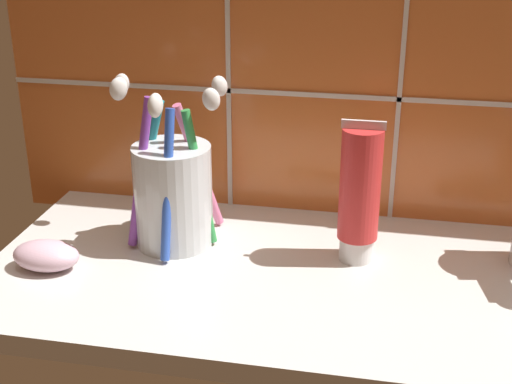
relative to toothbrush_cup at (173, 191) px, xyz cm
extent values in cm
cube|color=silver|center=(19.77, -3.87, -6.75)|extent=(72.72, 29.88, 2.00)
cube|color=#C6662D|center=(19.77, 11.32, 12.62)|extent=(82.72, 1.50, 40.73)
cube|color=beige|center=(19.77, 10.47, 7.73)|extent=(82.72, 0.24, 0.50)
cube|color=beige|center=(3.40, 10.47, 12.62)|extent=(0.50, 0.24, 40.73)
cube|color=beige|center=(21.58, 10.47, 12.62)|extent=(0.50, 0.24, 40.73)
cylinder|color=silver|center=(0.03, -0.02, -0.54)|extent=(7.87, 7.87, 10.42)
cylinder|color=green|center=(2.84, -0.02, 1.58)|extent=(3.30, 1.37, 14.00)
ellipsoid|color=white|center=(4.17, 0.18, 9.59)|extent=(2.20, 1.59, 2.45)
cylinder|color=pink|center=(2.00, 2.89, 1.61)|extent=(4.32, 4.93, 14.22)
ellipsoid|color=white|center=(3.78, 5.02, 9.62)|extent=(2.48, 2.61, 2.63)
cylinder|color=teal|center=(-3.44, 2.22, 1.72)|extent=(5.31, 2.66, 14.40)
ellipsoid|color=white|center=(-5.86, 3.09, 9.83)|extent=(2.58, 2.00, 2.61)
cylinder|color=purple|center=(-2.77, -1.37, 2.18)|extent=(3.41, 2.76, 15.21)
ellipsoid|color=white|center=(-4.01, -2.24, 10.79)|extent=(2.42, 2.24, 2.46)
cylinder|color=blue|center=(0.60, -3.27, 1.88)|extent=(1.36, 3.74, 14.63)
ellipsoid|color=white|center=(0.40, -4.85, 10.19)|extent=(1.55, 2.22, 2.48)
cylinder|color=white|center=(18.53, -0.02, -4.55)|extent=(3.32, 3.32, 2.41)
cylinder|color=red|center=(18.53, -0.02, 2.15)|extent=(3.91, 3.91, 10.97)
cube|color=silver|center=(18.53, -0.02, 8.03)|extent=(4.10, 0.36, 0.80)
ellipsoid|color=#DBB2C6|center=(-10.36, -7.78, -4.36)|extent=(6.51, 4.29, 2.78)
camera|label=1|loc=(21.00, -62.83, 27.60)|focal=50.00mm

